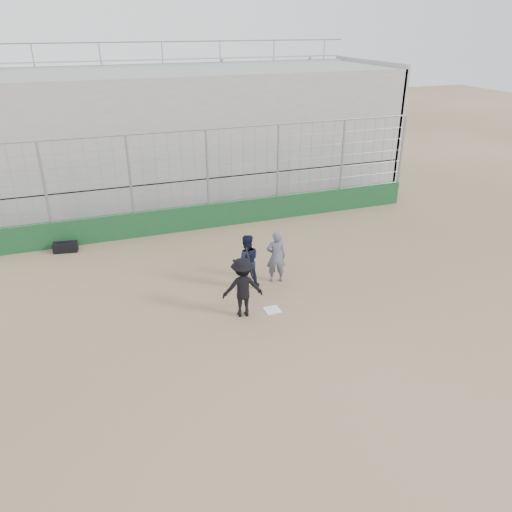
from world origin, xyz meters
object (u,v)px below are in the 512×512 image
object	(u,v)px
catcher_crouched	(246,271)
equipment_bag	(65,247)
batter_at_plate	(243,287)
umpire	(276,259)

from	to	relation	value
catcher_crouched	equipment_bag	distance (m)	7.28
batter_at_plate	catcher_crouched	xyz separation A→B (m)	(0.62, 1.49, -0.29)
batter_at_plate	catcher_crouched	size ratio (longest dim) A/B	1.59
catcher_crouched	equipment_bag	world-z (taller)	catcher_crouched
umpire	equipment_bag	bearing A→B (deg)	-21.32
batter_at_plate	umpire	xyz separation A→B (m)	(1.67, 1.60, -0.11)
catcher_crouched	umpire	world-z (taller)	umpire
catcher_crouched	equipment_bag	size ratio (longest dim) A/B	1.36
equipment_bag	catcher_crouched	bearing A→B (deg)	-42.21
batter_at_plate	umpire	size ratio (longest dim) A/B	1.24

